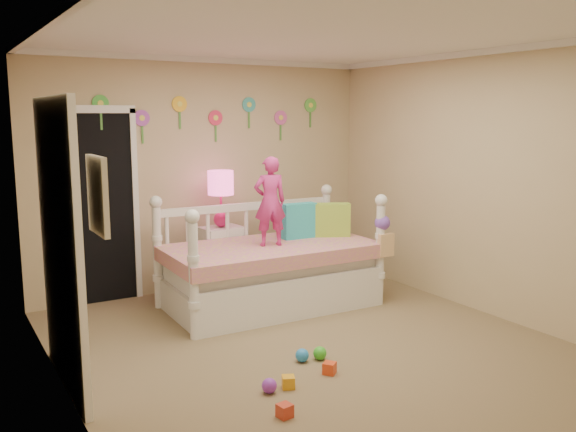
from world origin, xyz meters
TOP-DOWN VIEW (x-y plane):
  - floor at (0.00, 0.00)m, footprint 4.00×4.50m
  - ceiling at (0.00, 0.00)m, footprint 4.00×4.50m
  - back_wall at (0.00, 2.25)m, footprint 4.00×0.01m
  - left_wall at (-2.00, 0.00)m, footprint 0.01×4.50m
  - right_wall at (2.00, 0.00)m, footprint 0.01×4.50m
  - crown_molding at (0.00, 0.00)m, footprint 4.00×4.50m
  - daybed at (0.24, 1.21)m, footprint 2.20×1.22m
  - pillow_turquoise at (0.67, 1.33)m, footprint 0.38×0.15m
  - pillow_lime at (1.04, 1.23)m, footprint 0.41×0.30m
  - child at (0.22, 1.15)m, footprint 0.37×0.29m
  - nightstand at (0.03, 1.93)m, footprint 0.48×0.38m
  - table_lamp at (0.03, 1.93)m, footprint 0.29×0.29m
  - closet_doorway at (-1.25, 2.23)m, footprint 0.90×0.04m
  - flower_decals at (-0.09, 2.24)m, footprint 3.40×0.02m
  - mirror_closet at (-1.96, 0.30)m, footprint 0.07×1.30m
  - wall_picture at (-1.97, -0.90)m, footprint 0.05×0.34m
  - hanging_bag at (1.28, 0.65)m, footprint 0.20×0.16m
  - toy_scatter at (-0.49, -0.65)m, footprint 0.90×1.36m

SIDE VIEW (x-z plane):
  - floor at x=0.00m, z-range -0.01..0.01m
  - toy_scatter at x=-0.49m, z-range 0.00..0.11m
  - nightstand at x=0.03m, z-range 0.00..0.74m
  - daybed at x=0.24m, z-range 0.00..1.18m
  - hanging_bag at x=1.28m, z-range 0.54..0.90m
  - pillow_lime at x=1.04m, z-range 0.66..1.02m
  - pillow_turquoise at x=0.67m, z-range 0.66..1.04m
  - closet_doorway at x=-1.25m, z-range 0.00..2.07m
  - mirror_closet at x=-1.96m, z-range 0.00..2.10m
  - child at x=0.22m, z-range 0.66..1.56m
  - table_lamp at x=0.03m, z-range 0.85..1.47m
  - back_wall at x=0.00m, z-range 0.00..2.60m
  - left_wall at x=-2.00m, z-range 0.00..2.60m
  - right_wall at x=2.00m, z-range 0.00..2.60m
  - wall_picture at x=-1.97m, z-range 1.34..1.76m
  - flower_decals at x=-0.09m, z-range 1.69..2.19m
  - crown_molding at x=0.00m, z-range 2.54..2.60m
  - ceiling at x=0.00m, z-range 2.60..2.60m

